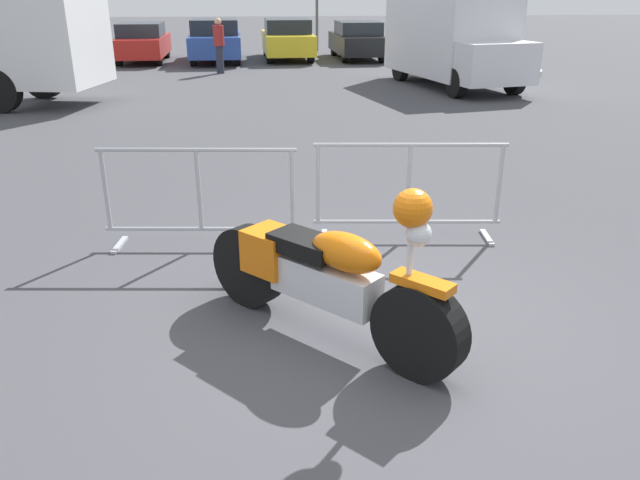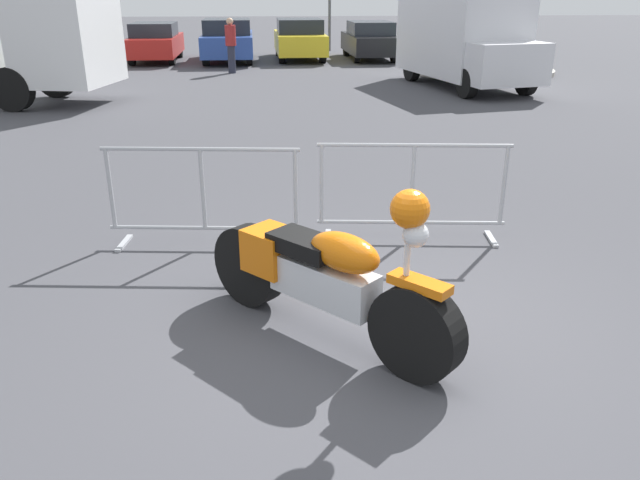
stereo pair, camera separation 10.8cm
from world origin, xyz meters
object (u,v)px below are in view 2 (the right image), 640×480
object	(u,v)px
crowd_barrier_near	(203,196)
parked_car_tan	(84,41)
delivery_van	(464,40)
parked_car_yellow	(299,39)
parked_car_red	(156,42)
motorcycle	(324,276)
parked_car_white	(5,43)
pedestrian	(231,43)
parked_car_blue	(228,40)
parked_car_black	(370,40)
crowd_barrier_far	(412,191)

from	to	relation	value
crowd_barrier_near	parked_car_tan	xyz separation A→B (m)	(-6.17, 18.59, 0.18)
delivery_van	parked_car_yellow	size ratio (longest dim) A/B	1.20
parked_car_red	delivery_van	bearing A→B (deg)	-128.40
motorcycle	parked_car_white	distance (m)	22.43
pedestrian	parked_car_tan	bearing A→B (deg)	70.39
parked_car_white	parked_car_blue	bearing A→B (deg)	-91.85
parked_car_blue	pedestrian	distance (m)	3.51
motorcycle	parked_car_blue	world-z (taller)	parked_car_blue
pedestrian	parked_car_red	bearing A→B (deg)	54.65
delivery_van	parked_car_blue	world-z (taller)	delivery_van
crowd_barrier_near	pedestrian	world-z (taller)	pedestrian
motorcycle	parked_car_blue	size ratio (longest dim) A/B	0.41
parked_car_red	parked_car_black	xyz separation A→B (m)	(8.03, 0.20, 0.00)
delivery_van	parked_car_red	bearing A→B (deg)	-138.98
parked_car_blue	parked_car_red	bearing A→B (deg)	84.98
crowd_barrier_far	parked_car_blue	world-z (taller)	parked_car_blue
parked_car_blue	parked_car_white	bearing A→B (deg)	88.15
crowd_barrier_near	parked_car_tan	world-z (taller)	parked_car_tan
motorcycle	parked_car_white	size ratio (longest dim) A/B	0.45
crowd_barrier_far	parked_car_tan	xyz separation A→B (m)	(-8.37, 18.59, 0.18)
parked_car_yellow	delivery_van	bearing A→B (deg)	-152.61
parked_car_tan	parked_car_black	world-z (taller)	parked_car_tan
crowd_barrier_far	parked_car_white	bearing A→B (deg)	121.32
motorcycle	crowd_barrier_far	bearing A→B (deg)	106.38
crowd_barrier_far	parked_car_black	xyz separation A→B (m)	(2.33, 18.48, 0.15)
delivery_van	parked_car_red	xyz separation A→B (m)	(-9.50, 7.12, -0.54)
crowd_barrier_near	parked_car_white	xyz separation A→B (m)	(-8.85, 18.16, 0.15)
parked_car_tan	crowd_barrier_far	bearing A→B (deg)	-157.32
crowd_barrier_far	delivery_van	bearing A→B (deg)	71.19
delivery_van	parked_car_black	world-z (taller)	delivery_van
parked_car_red	parked_car_yellow	world-z (taller)	parked_car_yellow
crowd_barrier_near	parked_car_white	world-z (taller)	parked_car_white
delivery_van	parked_car_blue	size ratio (longest dim) A/B	1.18
motorcycle	crowd_barrier_near	xyz separation A→B (m)	(-1.10, 1.94, 0.03)
crowd_barrier_far	parked_car_red	size ratio (longest dim) A/B	0.49
motorcycle	parked_car_black	distance (m)	20.71
parked_car_tan	parked_car_white	bearing A→B (deg)	97.63
crowd_barrier_far	parked_car_black	distance (m)	18.63
parked_car_white	parked_car_blue	world-z (taller)	parked_car_blue
motorcycle	crowd_barrier_far	size ratio (longest dim) A/B	0.92
parked_car_yellow	crowd_barrier_near	bearing A→B (deg)	172.75
parked_car_tan	parked_car_red	world-z (taller)	parked_car_tan
motorcycle	parked_car_black	world-z (taller)	parked_car_black
motorcycle	parked_car_blue	xyz separation A→B (m)	(-1.92, 20.06, 0.25)
delivery_van	parked_car_tan	distance (m)	14.27
motorcycle	parked_car_white	xyz separation A→B (m)	(-9.95, 20.10, 0.18)
parked_car_tan	parked_car_yellow	bearing A→B (deg)	-91.09
crowd_barrier_near	pedestrian	size ratio (longest dim) A/B	1.19
parked_car_tan	parked_car_blue	distance (m)	5.37
crowd_barrier_far	pedestrian	size ratio (longest dim) A/B	1.19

